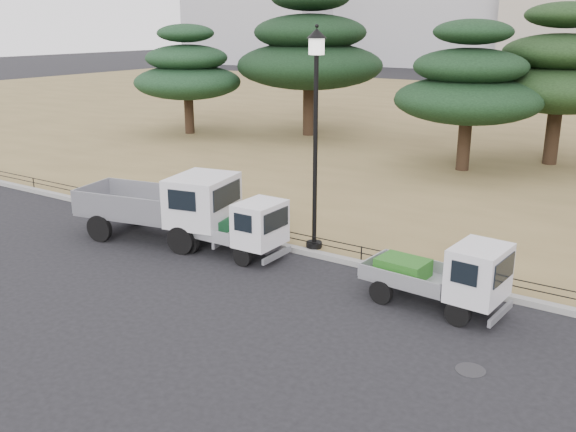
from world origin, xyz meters
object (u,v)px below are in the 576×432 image
Objects in this scene: truck_large at (165,203)px; tarp_pile at (144,196)px; truck_kei_rear at (444,275)px; street_lamp at (316,104)px; truck_kei_front at (238,227)px.

truck_large is 3.91m from tarp_pile.
tarp_pile is at bearing 174.02° from truck_kei_rear.
truck_kei_rear is 6.07m from street_lamp.
truck_large reaches higher than tarp_pile.
street_lamp is (4.46, 1.63, 3.20)m from truck_large.
tarp_pile is (-5.93, 1.96, -0.38)m from truck_kei_front.
street_lamp is at bearing 164.21° from truck_kei_rear.
truck_kei_rear reaches higher than tarp_pile.
tarp_pile is (-12.30, 2.15, -0.39)m from truck_kei_rear.
truck_kei_front is 0.52× the size of street_lamp.
truck_large reaches higher than truck_kei_front.
truck_large is 5.73m from street_lamp.
truck_large is 9.10m from truck_kei_rear.
truck_kei_front reaches higher than tarp_pile.
street_lamp is (1.73, 1.47, 3.55)m from truck_kei_front.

